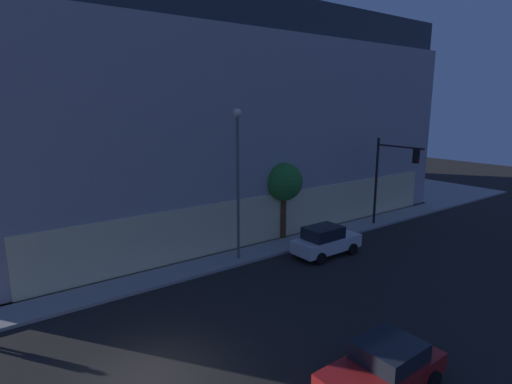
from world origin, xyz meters
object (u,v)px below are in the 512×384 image
Objects in this scene: car_red at (384,367)px; car_white at (326,241)px; modern_building at (170,117)px; sidewalk_tree at (284,183)px; traffic_light_far_corner at (390,170)px; street_lamp_sidewalk at (238,167)px.

car_red is 1.00× the size of car_white.
modern_building reaches higher than sidewalk_tree.
traffic_light_far_corner is 18.06m from car_red.
street_lamp_sidewalk is at bearing 78.22° from car_red.
modern_building is 20.61m from car_white.
car_white reaches higher than car_red.
street_lamp_sidewalk is at bearing -162.53° from sidewalk_tree.
sidewalk_tree is at bearing -88.61° from modern_building.
sidewalk_tree is (-7.47, 2.53, -0.45)m from traffic_light_far_corner.
sidewalk_tree is at bearing 62.18° from car_red.
street_lamp_sidewalk is (-4.05, -17.22, -2.17)m from modern_building.
car_white is at bearing -87.59° from sidewalk_tree.
street_lamp_sidewalk is 1.97× the size of car_red.
street_lamp_sidewalk is 6.79m from car_white.
car_red is (-2.41, -11.57, -4.58)m from street_lamp_sidewalk.
car_white is (7.00, 9.28, 0.13)m from car_red.
sidewalk_tree is at bearing 92.41° from car_white.
car_white is (-7.32, -1.16, -3.35)m from traffic_light_far_corner.
modern_building is 5.44× the size of traffic_light_far_corner.
car_white is at bearing -88.42° from modern_building.
modern_building is at bearing 76.78° from street_lamp_sidewalk.
traffic_light_far_corner is 1.47× the size of car_red.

